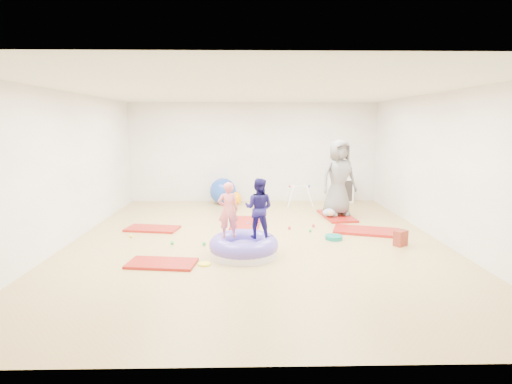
{
  "coord_description": "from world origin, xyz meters",
  "views": [
    {
      "loc": [
        -0.16,
        -7.36,
        2.22
      ],
      "look_at": [
        0.0,
        0.3,
        0.9
      ],
      "focal_mm": 28.0,
      "sensor_mm": 36.0,
      "label": 1
    }
  ],
  "objects": [
    {
      "name": "room",
      "position": [
        0.0,
        0.0,
        1.4
      ],
      "size": [
        7.01,
        8.01,
        2.81
      ],
      "color": "tan",
      "rests_on": "ground"
    },
    {
      "name": "gym_mat_front_left",
      "position": [
        -1.53,
        -1.27,
        0.02
      ],
      "size": [
        1.13,
        0.67,
        0.04
      ],
      "primitive_type": "cube",
      "rotation": [
        0.0,
        0.0,
        -0.12
      ],
      "color": "#9E2210",
      "rests_on": "ground"
    },
    {
      "name": "gym_mat_mid_left",
      "position": [
        -2.18,
        0.87,
        0.02
      ],
      "size": [
        1.16,
        0.72,
        0.05
      ],
      "primitive_type": "cube",
      "rotation": [
        0.0,
        0.0,
        -0.16
      ],
      "color": "#9E2210",
      "rests_on": "ground"
    },
    {
      "name": "gym_mat_center_back",
      "position": [
        -0.2,
        1.29,
        0.02
      ],
      "size": [
        0.73,
        1.26,
        0.05
      ],
      "primitive_type": "cube",
      "rotation": [
        0.0,
        0.0,
        1.46
      ],
      "color": "#9E2210",
      "rests_on": "ground"
    },
    {
      "name": "gym_mat_right",
      "position": [
        2.29,
        0.57,
        0.03
      ],
      "size": [
        1.46,
        1.02,
        0.06
      ],
      "primitive_type": "cube",
      "rotation": [
        0.0,
        0.0,
        -0.3
      ],
      "color": "#9E2210",
      "rests_on": "ground"
    },
    {
      "name": "gym_mat_rear_right",
      "position": [
        1.98,
        1.94,
        0.03
      ],
      "size": [
        0.76,
        1.34,
        0.05
      ],
      "primitive_type": "cube",
      "rotation": [
        0.0,
        0.0,
        1.67
      ],
      "color": "#9E2210",
      "rests_on": "ground"
    },
    {
      "name": "inflatable_cushion",
      "position": [
        -0.23,
        -0.82,
        0.14
      ],
      "size": [
        1.18,
        1.18,
        0.37
      ],
      "rotation": [
        0.0,
        0.0,
        0.08
      ],
      "color": "silver",
      "rests_on": "ground"
    },
    {
      "name": "child_pink",
      "position": [
        -0.49,
        -0.76,
        0.82
      ],
      "size": [
        0.39,
        0.29,
        0.96
      ],
      "primitive_type": "imported",
      "rotation": [
        0.0,
        0.0,
        3.32
      ],
      "color": "#E56A6F",
      "rests_on": "inflatable_cushion"
    },
    {
      "name": "child_navy",
      "position": [
        0.02,
        -0.76,
        0.86
      ],
      "size": [
        0.59,
        0.52,
        1.03
      ],
      "primitive_type": "imported",
      "rotation": [
        0.0,
        0.0,
        2.84
      ],
      "color": "#171256",
      "rests_on": "inflatable_cushion"
    },
    {
      "name": "adult_caregiver",
      "position": [
        1.99,
        1.95,
        0.95
      ],
      "size": [
        1.01,
        0.81,
        1.8
      ],
      "primitive_type": "imported",
      "rotation": [
        0.0,
        0.0,
        0.31
      ],
      "color": "#5F5F5F",
      "rests_on": "gym_mat_rear_right"
    },
    {
      "name": "infant",
      "position": [
        1.77,
        1.76,
        0.15
      ],
      "size": [
        0.33,
        0.33,
        0.19
      ],
      "color": "#9AACCF",
      "rests_on": "gym_mat_rear_right"
    },
    {
      "name": "ball_pit_balls",
      "position": [
        -0.26,
        0.54,
        0.03
      ],
      "size": [
        3.78,
        1.51,
        0.07
      ],
      "color": "#1B3FA8",
      "rests_on": "ground"
    },
    {
      "name": "exercise_ball_blue",
      "position": [
        -0.85,
        3.55,
        0.36
      ],
      "size": [
        0.73,
        0.73,
        0.73
      ],
      "primitive_type": "sphere",
      "color": "#1B3FA8",
      "rests_on": "ground"
    },
    {
      "name": "exercise_ball_orange",
      "position": [
        -0.51,
        3.43,
        0.18
      ],
      "size": [
        0.36,
        0.36,
        0.36
      ],
      "primitive_type": "sphere",
      "color": "#FA9C00",
      "rests_on": "ground"
    },
    {
      "name": "infant_play_gym",
      "position": [
        1.25,
        3.33,
        0.36
      ],
      "size": [
        0.71,
        0.67,
        0.54
      ],
      "rotation": [
        0.0,
        0.0,
        0.35
      ],
      "color": "white",
      "rests_on": "ground"
    },
    {
      "name": "cube_shelf",
      "position": [
        2.49,
        3.79,
        0.34
      ],
      "size": [
        0.69,
        0.34,
        0.69
      ],
      "color": "white",
      "rests_on": "ground"
    },
    {
      "name": "balance_disc",
      "position": [
        1.51,
        0.08,
        0.04
      ],
      "size": [
        0.34,
        0.34,
        0.07
      ],
      "primitive_type": "cylinder",
      "color": "#0A7668",
      "rests_on": "ground"
    },
    {
      "name": "backpack",
      "position": [
        2.64,
        -0.35,
        0.14
      ],
      "size": [
        0.29,
        0.27,
        0.29
      ],
      "primitive_type": "cube",
      "rotation": [
        0.0,
        0.0,
        0.62
      ],
      "color": "red",
      "rests_on": "ground"
    },
    {
      "name": "yellow_toy",
      "position": [
        -0.86,
        -1.29,
        0.02
      ],
      "size": [
        0.2,
        0.2,
        0.03
      ],
      "primitive_type": "cylinder",
      "color": "#FFF92D",
      "rests_on": "ground"
    }
  ]
}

